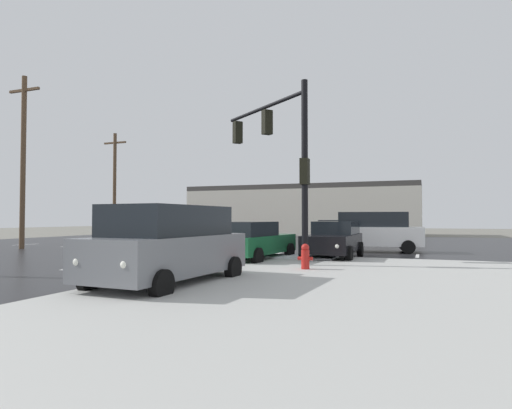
{
  "coord_description": "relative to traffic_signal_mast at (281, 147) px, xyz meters",
  "views": [
    {
      "loc": [
        10.32,
        -21.26,
        1.73
      ],
      "look_at": [
        -1.54,
        9.47,
        2.78
      ],
      "focal_mm": 30.7,
      "sensor_mm": 36.0,
      "label": 1
    }
  ],
  "objects": [
    {
      "name": "utility_pole_far",
      "position": [
        -19.53,
        14.7,
        0.31
      ],
      "size": [
        2.2,
        0.28,
        8.95
      ],
      "color": "brown",
      "rests_on": "ground_plane"
    },
    {
      "name": "sedan_tan",
      "position": [
        -2.01,
        19.43,
        -3.52
      ],
      "size": [
        2.33,
        4.65,
        1.58
      ],
      "rotation": [
        0.0,
        0.0,
        1.66
      ],
      "color": "tan",
      "rests_on": "road_asphalt"
    },
    {
      "name": "lane_markings",
      "position": [
        -4.16,
        4.45,
        -4.35
      ],
      "size": [
        36.15,
        36.15,
        0.01
      ],
      "color": "silver",
      "rests_on": "road_asphalt"
    },
    {
      "name": "snow_strip_curbside",
      "position": [
        -0.36,
        1.83,
        -4.2
      ],
      "size": [
        4.0,
        1.6,
        0.06
      ],
      "primitive_type": "cube",
      "color": "white",
      "rests_on": "sidewalk_corner"
    },
    {
      "name": "strip_building_background",
      "position": [
        -7.31,
        30.42,
        -1.78
      ],
      "size": [
        24.06,
        8.0,
        5.19
      ],
      "color": "beige",
      "rests_on": "ground_plane"
    },
    {
      "name": "fire_hydrant",
      "position": [
        1.45,
        -2.02,
        -3.84
      ],
      "size": [
        0.48,
        0.26,
        0.79
      ],
      "color": "red",
      "rests_on": "sidewalk_corner"
    },
    {
      "name": "suv_white",
      "position": [
        2.48,
        7.57,
        -3.28
      ],
      "size": [
        4.99,
        2.6,
        2.03
      ],
      "rotation": [
        0.0,
        0.0,
        3.25
      ],
      "color": "white",
      "rests_on": "road_asphalt"
    },
    {
      "name": "utility_pole_mid",
      "position": [
        -16.23,
        2.81,
        0.76
      ],
      "size": [
        2.2,
        0.28,
        9.83
      ],
      "color": "brown",
      "rests_on": "ground_plane"
    },
    {
      "name": "sedan_green",
      "position": [
        -1.45,
        0.75,
        -3.52
      ],
      "size": [
        2.37,
        4.66,
        1.58
      ],
      "rotation": [
        0.0,
        0.0,
        1.48
      ],
      "color": "#195933",
      "rests_on": "road_asphalt"
    },
    {
      "name": "suv_red",
      "position": [
        -13.75,
        16.58,
        -3.28
      ],
      "size": [
        4.87,
        2.26,
        2.03
      ],
      "rotation": [
        0.0,
        0.0,
        0.02
      ],
      "color": "#B21919",
      "rests_on": "road_asphalt"
    },
    {
      "name": "road_asphalt",
      "position": [
        -5.36,
        5.83,
        -4.36
      ],
      "size": [
        44.0,
        44.0,
        0.02
      ],
      "primitive_type": "cube",
      "color": "#232326",
      "rests_on": "ground_plane"
    },
    {
      "name": "suv_grey",
      "position": [
        -1.04,
        -5.96,
        -3.28
      ],
      "size": [
        2.37,
        4.92,
        2.03
      ],
      "rotation": [
        0.0,
        0.0,
        -1.62
      ],
      "color": "slate",
      "rests_on": "road_asphalt"
    },
    {
      "name": "ground_plane",
      "position": [
        -5.36,
        5.83,
        -4.37
      ],
      "size": [
        120.0,
        120.0,
        0.0
      ],
      "primitive_type": "plane",
      "color": "slate"
    },
    {
      "name": "sedan_black",
      "position": [
        1.36,
        3.12,
        -3.52
      ],
      "size": [
        2.02,
        4.54,
        1.58
      ],
      "rotation": [
        0.0,
        0.0,
        -1.57
      ],
      "color": "black",
      "rests_on": "road_asphalt"
    },
    {
      "name": "traffic_signal_mast",
      "position": [
        0.0,
        0.0,
        0.0
      ],
      "size": [
        4.38,
        3.45,
        6.38
      ],
      "rotation": [
        0.0,
        0.0,
        2.49
      ],
      "color": "black",
      "rests_on": "sidewalk_corner"
    },
    {
      "name": "suv_blue",
      "position": [
        -7.81,
        3.05,
        -3.28
      ],
      "size": [
        2.27,
        4.88,
        2.03
      ],
      "rotation": [
        0.0,
        0.0,
        -1.6
      ],
      "color": "navy",
      "rests_on": "road_asphalt"
    }
  ]
}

